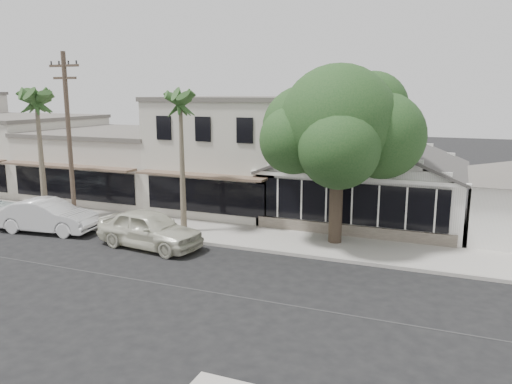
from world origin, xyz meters
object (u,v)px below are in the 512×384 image
at_px(utility_pole, 69,136).
at_px(shade_tree, 338,127).
at_px(car_1, 48,216).
at_px(car_0, 150,229).

distance_m(utility_pole, shade_tree, 13.64).
relative_size(utility_pole, car_1, 1.77).
height_order(utility_pole, shade_tree, utility_pole).
distance_m(utility_pole, car_1, 4.20).
bearing_deg(car_0, utility_pole, 81.97).
bearing_deg(shade_tree, utility_pole, -170.42).
distance_m(car_1, shade_tree, 15.14).
bearing_deg(car_1, shade_tree, -82.83).
height_order(utility_pole, car_1, utility_pole).
distance_m(utility_pole, car_0, 7.11).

